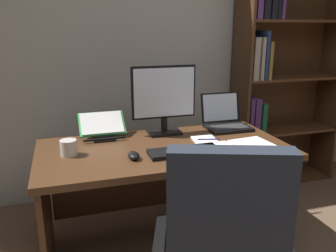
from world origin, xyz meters
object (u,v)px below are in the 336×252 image
(bookshelf, at_px, (275,79))
(keyboard, at_px, (184,151))
(pen, at_px, (208,139))
(notepad, at_px, (205,141))
(open_binder, at_px, (238,149))
(desk, at_px, (161,172))
(coffee_mug, at_px, (69,148))
(monitor, at_px, (164,100))
(laptop, at_px, (225,121))
(reading_stand_with_book, at_px, (102,126))
(computer_mouse, at_px, (134,156))

(bookshelf, bearing_deg, keyboard, -142.49)
(pen, bearing_deg, notepad, 180.00)
(keyboard, relative_size, open_binder, 0.82)
(desk, xyz_separation_m, coffee_mug, (-0.57, -0.06, 0.25))
(monitor, bearing_deg, desk, -112.67)
(open_binder, relative_size, notepad, 2.43)
(bookshelf, distance_m, pen, 1.26)
(laptop, relative_size, coffee_mug, 3.19)
(desk, xyz_separation_m, pen, (0.30, -0.07, 0.22))
(notepad, bearing_deg, coffee_mug, 179.68)
(bookshelf, xyz_separation_m, notepad, (-1.00, -0.76, -0.25))
(bookshelf, bearing_deg, monitor, -157.23)
(keyboard, relative_size, pen, 3.00)
(pen, bearing_deg, reading_stand_with_book, 155.16)
(desk, distance_m, bookshelf, 1.52)
(computer_mouse, bearing_deg, monitor, 54.34)
(coffee_mug, bearing_deg, computer_mouse, -26.08)
(computer_mouse, distance_m, pen, 0.55)
(computer_mouse, relative_size, coffee_mug, 1.09)
(desk, xyz_separation_m, laptop, (0.55, 0.19, 0.25))
(monitor, xyz_separation_m, laptop, (0.47, 0.00, -0.18))
(open_binder, bearing_deg, coffee_mug, 161.44)
(bookshelf, relative_size, keyboard, 4.76)
(notepad, bearing_deg, reading_stand_with_book, 154.46)
(computer_mouse, xyz_separation_m, pen, (0.52, 0.16, -0.01))
(computer_mouse, height_order, reading_stand_with_book, reading_stand_with_book)
(coffee_mug, bearing_deg, reading_stand_with_book, 52.10)
(laptop, distance_m, reading_stand_with_book, 0.89)
(computer_mouse, xyz_separation_m, notepad, (0.50, 0.16, -0.02))
(bookshelf, height_order, notepad, bookshelf)
(desk, height_order, pen, pen)
(reading_stand_with_book, xyz_separation_m, coffee_mug, (-0.23, -0.29, -0.03))
(laptop, relative_size, pen, 2.17)
(monitor, relative_size, pen, 3.33)
(keyboard, distance_m, coffee_mug, 0.67)
(notepad, bearing_deg, bookshelf, 37.25)
(laptop, height_order, open_binder, laptop)
(reading_stand_with_book, relative_size, open_binder, 0.59)
(coffee_mug, bearing_deg, bookshelf, 22.22)
(bookshelf, distance_m, notepad, 1.28)
(coffee_mug, bearing_deg, laptop, 12.77)
(computer_mouse, distance_m, reading_stand_with_book, 0.48)
(keyboard, xyz_separation_m, notepad, (0.20, 0.16, -0.01))
(monitor, relative_size, coffee_mug, 4.89)
(reading_stand_with_book, relative_size, coffee_mug, 3.17)
(notepad, relative_size, coffee_mug, 2.20)
(bookshelf, xyz_separation_m, laptop, (-0.73, -0.50, -0.20))
(bookshelf, relative_size, notepad, 9.51)
(computer_mouse, bearing_deg, notepad, 18.01)
(keyboard, height_order, coffee_mug, coffee_mug)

